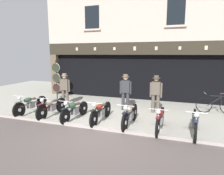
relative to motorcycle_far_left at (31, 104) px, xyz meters
name	(u,v)px	position (x,y,z in m)	size (l,w,h in m)	color
ground	(89,143)	(3.78, -1.87, -0.47)	(23.27, 22.00, 0.18)	#A2A094
shop_facade	(141,68)	(3.78, 6.12, 1.30)	(11.57, 4.42, 6.39)	black
motorcycle_far_left	(31,104)	(0.00, 0.00, 0.00)	(0.62, 2.04, 0.92)	black
motorcycle_left	(52,106)	(1.16, -0.05, 0.00)	(0.62, 2.01, 0.92)	black
motorcycle_center_left	(74,110)	(2.30, -0.12, -0.02)	(0.62, 1.94, 0.90)	black
motorcycle_center	(101,111)	(3.42, -0.03, 0.00)	(0.62, 2.06, 0.92)	black
motorcycle_center_right	(130,114)	(4.60, -0.07, 0.00)	(0.62, 2.02, 0.93)	black
motorcycle_right	(160,118)	(5.71, -0.15, 0.00)	(0.62, 2.00, 0.92)	black
motorcycle_far_right	(195,122)	(6.85, -0.14, 0.00)	(0.62, 2.06, 0.93)	black
salesman_left	(65,88)	(0.63, 1.84, 0.49)	(0.56, 0.35, 1.66)	brown
shopkeeper_center	(126,90)	(3.87, 1.97, 0.53)	(0.56, 0.36, 1.71)	#2D2D33
salesman_right	(156,92)	(5.28, 1.95, 0.52)	(0.56, 0.35, 1.70)	brown
tyre_sign_pole	(56,78)	(-0.53, 2.80, 0.84)	(0.53, 0.06, 2.29)	#232328
advert_board_near	(164,69)	(5.36, 4.51, 1.39)	(0.66, 0.03, 1.05)	silver
advert_board_far	(189,69)	(6.66, 4.51, 1.43)	(0.78, 0.03, 1.12)	silver
leaning_bicycle	(216,105)	(7.89, 2.83, -0.05)	(1.73, 0.50, 0.95)	black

